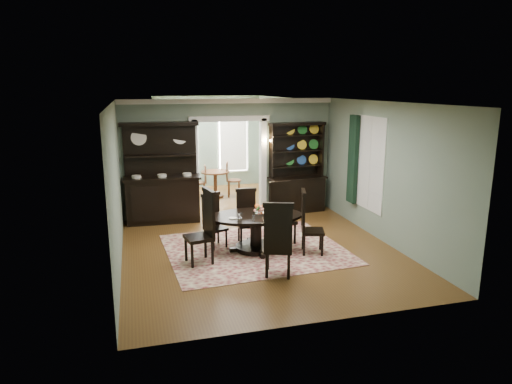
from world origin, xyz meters
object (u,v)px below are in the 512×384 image
at_px(dining_table, 256,226).
at_px(sideboard, 162,188).
at_px(welsh_dresser, 297,180).
at_px(parlor_table, 215,180).

distance_m(dining_table, sideboard, 3.13).
relative_size(sideboard, welsh_dresser, 1.03).
height_order(dining_table, welsh_dresser, welsh_dresser).
bearing_deg(welsh_dresser, sideboard, 174.97).
height_order(dining_table, sideboard, sideboard).
xyz_separation_m(dining_table, parlor_table, (0.01, 4.78, -0.00)).
distance_m(sideboard, welsh_dresser, 3.54).
height_order(sideboard, parlor_table, sideboard).
bearing_deg(dining_table, sideboard, 127.44).
xyz_separation_m(welsh_dresser, parlor_table, (-1.83, 2.14, -0.34)).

